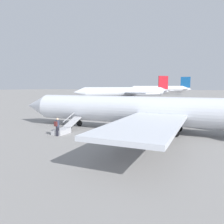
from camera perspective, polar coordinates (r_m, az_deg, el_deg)
name	(u,v)px	position (r m, az deg, el deg)	size (l,w,h in m)	color
ground_plane	(151,132)	(22.98, 10.08, -5.19)	(600.00, 600.00, 0.00)	gray
airplane_main	(161,111)	(22.41, 12.78, 0.28)	(33.53, 25.36, 7.54)	silver
airplane_far_left	(159,89)	(140.28, 12.09, 5.88)	(39.89, 29.99, 10.55)	white
airplane_far_right	(127,92)	(85.71, 3.99, 5.33)	(30.31, 35.52, 9.17)	silver
boarding_stairs	(64,129)	(22.65, -12.49, -4.42)	(1.23, 4.07, 1.82)	#B2B2B7
passenger	(57,126)	(21.32, -14.10, -3.47)	(0.36, 0.55, 1.74)	#23232D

